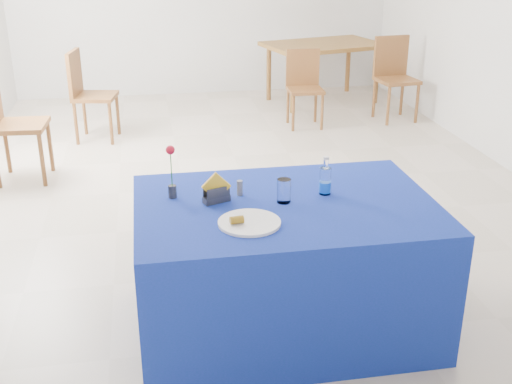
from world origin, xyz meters
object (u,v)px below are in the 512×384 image
Objects in this scene: oak_table at (323,49)px; chair_win_a at (8,117)px; blue_table at (285,265)px; chair_bg_right at (394,72)px; chair_win_b at (86,89)px; chair_bg_left at (304,82)px; water_bottle at (325,182)px; plate at (249,223)px.

chair_win_a is at bearing -147.07° from oak_table.
chair_bg_right is (2.18, 4.00, 0.17)m from blue_table.
oak_table is 3.10m from chair_win_b.
chair_bg_right reaches higher than oak_table.
blue_table is 4.56m from chair_bg_right.
chair_bg_left is (1.08, 3.91, 0.11)m from blue_table.
chair_win_a is (-4.08, -1.34, 0.03)m from chair_bg_right.
water_bottle is at bearing -122.72° from chair_bg_right.
chair_win_a is (-2.98, -1.25, 0.09)m from chair_bg_left.
oak_table is 4.14m from chair_win_a.
chair_bg_right is (1.94, 3.91, -0.28)m from water_bottle.
plate is 0.20× the size of blue_table.
water_bottle is 0.23× the size of chair_win_b.
blue_table is at bearing -107.80° from oak_table.
plate is at bearing -146.72° from chair_win_a.
blue_table is 1.69× the size of chair_win_b.
chair_bg_right reaches higher than chair_win_b.
water_bottle is at bearing -105.50° from oak_table.
plate is 3.34m from chair_win_a.
chair_win_a is at bearing 119.93° from plate.
chair_win_b is (-2.88, -1.14, -0.13)m from oak_table.
chair_bg_left is at bearing -116.38° from oak_table.
water_bottle reaches higher than oak_table.
chair_bg_left is at bearing 72.36° from plate.
oak_table is at bearing 74.50° from water_bottle.
plate is 1.46× the size of water_bottle.
water_bottle is 0.25× the size of chair_bg_left.
oak_table is (1.58, 4.91, 0.30)m from blue_table.
blue_table is 1.00× the size of oak_table.
plate is at bearing -105.40° from chair_bg_left.
plate is at bearing -135.87° from blue_table.
chair_bg_right reaches higher than blue_table.
chair_win_a is (-3.47, -2.25, -0.09)m from oak_table.
blue_table is (0.23, 0.23, -0.39)m from plate.
chair_bg_right is 0.94× the size of chair_win_a.
oak_table is 1.13m from chair_bg_left.
chair_bg_left reaches higher than blue_table.
chair_win_a is at bearing 125.50° from blue_table.
oak_table is at bearing 70.58° from plate.
blue_table is 0.52m from water_bottle.
plate is at bearing -146.47° from water_bottle.
plate is 0.57m from water_bottle.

